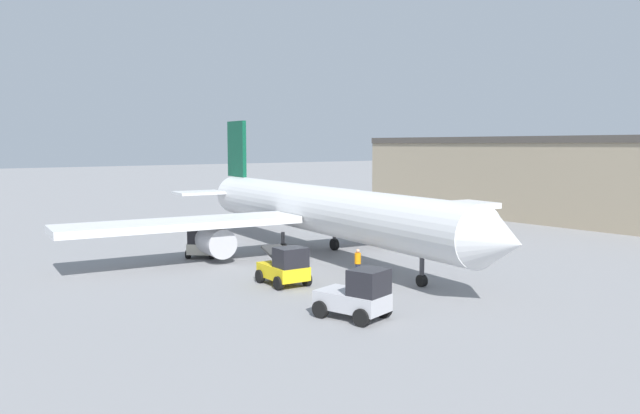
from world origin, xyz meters
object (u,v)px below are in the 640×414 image
Objects in this scene: baggage_tug at (203,243)px; belt_loader_truck at (285,267)px; ground_crew_worker at (358,262)px; pushback_tug at (358,295)px; airplane at (314,210)px.

baggage_tug is 11.37m from belt_loader_truck.
ground_crew_worker is 9.29m from pushback_tug.
ground_crew_worker is at bearing 63.24° from baggage_tug.
belt_loader_truck is at bearing 156.10° from pushback_tug.
pushback_tug is at bearing -5.11° from belt_loader_truck.
baggage_tug reaches higher than ground_crew_worker.
belt_loader_truck is at bearing -38.92° from airplane.
pushback_tug is (6.99, -6.13, 0.19)m from ground_crew_worker.
belt_loader_truck is (11.36, -0.49, 0.10)m from baggage_tug.
airplane reaches higher than belt_loader_truck.
baggage_tug is (-4.00, -7.18, -2.36)m from airplane.
airplane is 8.55m from baggage_tug.
belt_loader_truck reaches higher than baggage_tug.
airplane is at bearing 104.82° from baggage_tug.
belt_loader_truck is 8.06m from pushback_tug.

